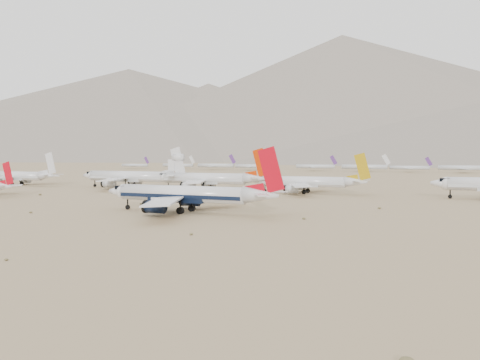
{
  "coord_description": "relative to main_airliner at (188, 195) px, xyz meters",
  "views": [
    {
      "loc": [
        53.73,
        -104.37,
        14.99
      ],
      "look_at": [
        -6.6,
        35.67,
        7.0
      ],
      "focal_mm": 35.0,
      "sensor_mm": 36.0,
      "label": 1
    }
  ],
  "objects": [
    {
      "name": "main_airliner",
      "position": [
        0.0,
        0.0,
        0.0
      ],
      "size": [
        48.88,
        47.75,
        17.25
      ],
      "color": "silver",
      "rests_on": "ground"
    },
    {
      "name": "row2_white_trijet",
      "position": [
        -69.74,
        70.81,
        0.71
      ],
      "size": [
        53.19,
        51.99,
        18.85
      ],
      "color": "silver",
      "rests_on": "ground"
    },
    {
      "name": "row2_gold_tail",
      "position": [
        12.19,
        73.06,
        -0.24
      ],
      "size": [
        45.24,
        44.24,
        16.11
      ],
      "color": "silver",
      "rests_on": "ground"
    },
    {
      "name": "mountain_range",
      "position": [
        76.98,
        1645.98,
        185.57
      ],
      "size": [
        7354.0,
        3024.0,
        470.0
      ],
      "color": "slate",
      "rests_on": "ground"
    },
    {
      "name": "desert_scrub",
      "position": [
        13.38,
        -28.38,
        -4.45
      ],
      "size": [
        261.14,
        121.67,
        0.63
      ],
      "color": "brown",
      "rests_on": "ground"
    },
    {
      "name": "row2_orange_tail",
      "position": [
        -30.1,
        70.14,
        0.33
      ],
      "size": [
        50.68,
        49.57,
        18.08
      ],
      "color": "silver",
      "rests_on": "ground"
    },
    {
      "name": "distant_storage_row",
      "position": [
        -2.97,
        340.13,
        -0.34
      ],
      "size": [
        533.23,
        47.03,
        14.77
      ],
      "color": "silver",
      "rests_on": "ground"
    },
    {
      "name": "ground",
      "position": [
        6.8,
        -2.03,
        -4.74
      ],
      "size": [
        7000.0,
        7000.0,
        0.0
      ],
      "primitive_type": "plane",
      "color": "#937B56",
      "rests_on": "ground"
    },
    {
      "name": "row2_white_twin",
      "position": [
        -134.27,
        64.06,
        -0.03
      ],
      "size": [
        46.81,
        45.81,
        16.73
      ],
      "color": "silver",
      "rests_on": "ground"
    }
  ]
}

